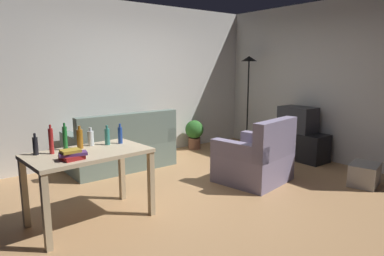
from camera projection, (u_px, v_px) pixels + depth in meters
The scene contains 19 objects.
ground_plane at pixel (209, 190), 4.57m from camera, with size 5.20×4.40×0.02m, color tan.
wall_rear at pixel (129, 81), 6.04m from camera, with size 5.20×0.10×2.70m, color silver.
wall_right at pixel (325, 82), 5.87m from camera, with size 0.10×4.40×2.70m, color silver.
couch at pixel (122, 149), 5.46m from camera, with size 1.63×0.84×0.92m.
tv_stand at pixel (296, 145), 6.07m from camera, with size 0.44×1.10×0.48m.
tv at pixel (298, 119), 5.99m from camera, with size 0.41×0.60×0.44m.
torchiere_lamp at pixel (249, 76), 6.80m from camera, with size 0.32×0.32×1.81m.
desk at pixel (89, 162), 3.54m from camera, with size 1.25×0.80×0.76m.
potted_plant at pixel (194, 132), 6.72m from camera, with size 0.36×0.36×0.57m.
armchair at pixel (256, 160), 4.82m from camera, with size 1.04×0.99×0.92m.
storage_box at pixel (365, 174), 4.71m from camera, with size 0.48×0.34×0.30m, color #A8A399.
bottle_dark at pixel (35, 146), 3.37m from camera, with size 0.05×0.05×0.22m.
bottle_red at pixel (51, 141), 3.40m from camera, with size 0.05×0.05×0.30m.
bottle_green at pixel (65, 138), 3.56m from camera, with size 0.05×0.05×0.29m.
bottle_amber at pixel (80, 139), 3.63m from camera, with size 0.07×0.07×0.24m.
bottle_clear at pixel (91, 138), 3.77m from camera, with size 0.07×0.07×0.20m.
bottle_tall at pixel (107, 136), 3.80m from camera, with size 0.06×0.06×0.22m.
bottle_blue at pixel (120, 135), 3.86m from camera, with size 0.05×0.05×0.23m.
book_stack at pixel (72, 155), 3.21m from camera, with size 0.27×0.20×0.10m.
Camera 1 is at (-2.81, -3.32, 1.64)m, focal length 31.95 mm.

